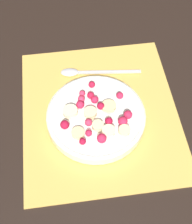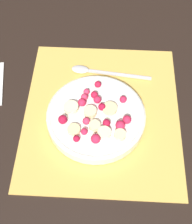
% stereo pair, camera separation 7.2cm
% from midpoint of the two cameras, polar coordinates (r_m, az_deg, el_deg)
% --- Properties ---
extents(ground_plane, '(3.00, 3.00, 0.00)m').
position_cam_midpoint_polar(ground_plane, '(0.77, -1.94, -0.30)').
color(ground_plane, black).
extents(placemat, '(0.43, 0.38, 0.01)m').
position_cam_midpoint_polar(placemat, '(0.76, -1.94, -0.18)').
color(placemat, '#E0B251').
rests_on(placemat, ground_plane).
extents(fruit_bowl, '(0.23, 0.23, 0.05)m').
position_cam_midpoint_polar(fruit_bowl, '(0.73, -2.79, -1.02)').
color(fruit_bowl, silver).
rests_on(fruit_bowl, placemat).
extents(spoon, '(0.04, 0.21, 0.01)m').
position_cam_midpoint_polar(spoon, '(0.83, -4.58, 7.10)').
color(spoon, silver).
rests_on(spoon, placemat).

